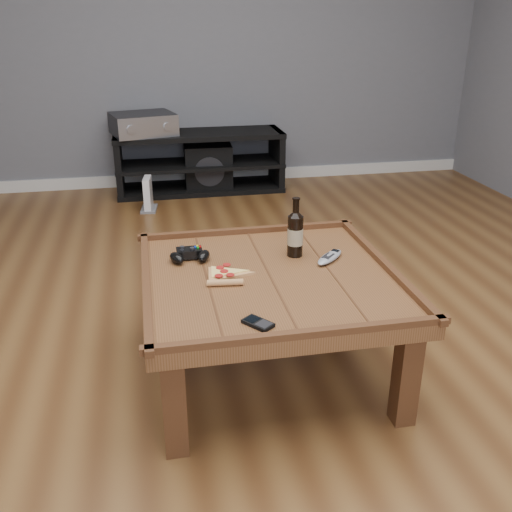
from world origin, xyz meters
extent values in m
plane|color=#4F2F16|center=(0.00, 0.00, 0.00)|extent=(6.00, 6.00, 0.00)
cube|color=#5C5E64|center=(0.00, 3.00, 1.35)|extent=(5.00, 0.04, 2.70)
cube|color=silver|center=(0.00, 2.99, 0.05)|extent=(5.00, 0.02, 0.10)
cube|color=#543218|center=(0.00, 0.00, 0.42)|extent=(1.00, 1.00, 0.06)
cube|color=#3E1F10|center=(-0.42, -0.42, 0.20)|extent=(0.08, 0.08, 0.39)
cube|color=#3E1F10|center=(0.42, -0.42, 0.20)|extent=(0.08, 0.08, 0.39)
cube|color=#3E1F10|center=(-0.42, 0.42, 0.20)|extent=(0.08, 0.08, 0.39)
cube|color=#3E1F10|center=(0.42, 0.42, 0.20)|extent=(0.08, 0.08, 0.39)
cube|color=#3E1F10|center=(0.00, 0.48, 0.46)|extent=(1.03, 0.03, 0.03)
cube|color=#3E1F10|center=(0.00, -0.48, 0.46)|extent=(1.03, 0.03, 0.03)
cube|color=#3E1F10|center=(0.48, 0.00, 0.46)|extent=(0.03, 1.03, 0.03)
cube|color=#3E1F10|center=(-0.48, 0.00, 0.46)|extent=(0.03, 1.03, 0.03)
cube|color=black|center=(0.00, 2.75, 0.48)|extent=(1.40, 0.45, 0.04)
cube|color=black|center=(0.00, 2.75, 0.23)|extent=(1.40, 0.45, 0.03)
cube|color=black|center=(0.00, 2.75, 0.02)|extent=(1.40, 0.45, 0.04)
cube|color=black|center=(-0.67, 2.75, 0.25)|extent=(0.05, 0.44, 0.50)
cube|color=black|center=(0.67, 2.75, 0.25)|extent=(0.05, 0.44, 0.50)
cylinder|color=black|center=(0.15, 0.18, 0.54)|extent=(0.07, 0.07, 0.18)
cone|color=black|center=(0.15, 0.18, 0.64)|extent=(0.06, 0.06, 0.03)
cylinder|color=black|center=(0.15, 0.18, 0.67)|extent=(0.03, 0.03, 0.06)
cylinder|color=black|center=(0.15, 0.18, 0.71)|extent=(0.03, 0.03, 0.01)
cylinder|color=tan|center=(0.15, 0.18, 0.54)|extent=(0.07, 0.07, 0.07)
cube|color=black|center=(-0.30, 0.23, 0.48)|extent=(0.11, 0.07, 0.04)
ellipsoid|color=black|center=(-0.36, 0.19, 0.47)|extent=(0.08, 0.10, 0.04)
ellipsoid|color=black|center=(-0.24, 0.19, 0.47)|extent=(0.08, 0.10, 0.04)
cylinder|color=black|center=(-0.33, 0.24, 0.50)|extent=(0.02, 0.02, 0.01)
cylinder|color=black|center=(-0.29, 0.22, 0.50)|extent=(0.02, 0.02, 0.01)
cylinder|color=yellow|center=(-0.26, 0.25, 0.50)|extent=(0.01, 0.01, 0.01)
cylinder|color=red|center=(-0.25, 0.24, 0.50)|extent=(0.01, 0.01, 0.01)
cylinder|color=#0C33CC|center=(-0.27, 0.24, 0.50)|extent=(0.01, 0.01, 0.01)
cylinder|color=#0C9919|center=(-0.26, 0.23, 0.50)|extent=(0.01, 0.01, 0.01)
cylinder|color=tan|center=(-0.19, -0.06, 0.46)|extent=(0.14, 0.04, 0.02)
cylinder|color=#AD161B|center=(-0.20, -0.01, 0.47)|extent=(0.03, 0.03, 0.00)
cylinder|color=#AD161B|center=(-0.16, -0.01, 0.47)|extent=(0.03, 0.03, 0.00)
cylinder|color=#AD161B|center=(-0.18, 0.03, 0.47)|extent=(0.03, 0.03, 0.00)
cylinder|color=#AD161B|center=(-0.19, 0.07, 0.47)|extent=(0.03, 0.03, 0.00)
cylinder|color=#AD161B|center=(-0.16, 0.09, 0.47)|extent=(0.03, 0.03, 0.00)
cube|color=black|center=(-0.12, -0.38, 0.46)|extent=(0.11, 0.12, 0.01)
cube|color=black|center=(-0.14, -0.36, 0.46)|extent=(0.06, 0.06, 0.00)
cube|color=black|center=(-0.11, -0.40, 0.46)|extent=(0.06, 0.06, 0.00)
ellipsoid|color=gray|center=(0.28, 0.10, 0.46)|extent=(0.17, 0.18, 0.03)
cube|color=black|center=(0.32, 0.14, 0.48)|extent=(0.04, 0.04, 0.00)
cube|color=black|center=(0.27, 0.09, 0.48)|extent=(0.07, 0.07, 0.00)
cube|color=black|center=(-0.45, 2.75, 0.58)|extent=(0.56, 0.50, 0.17)
cube|color=#A2A5AB|center=(-0.40, 2.56, 0.58)|extent=(0.47, 0.12, 0.17)
cylinder|color=#A2A5AB|center=(-0.54, 2.52, 0.58)|extent=(0.07, 0.03, 0.06)
cylinder|color=#A2A5AB|center=(-0.26, 2.58, 0.58)|extent=(0.07, 0.03, 0.06)
cube|color=black|center=(0.07, 2.80, 0.20)|extent=(0.41, 0.41, 0.39)
cylinder|color=black|center=(0.06, 2.60, 0.20)|extent=(0.25, 0.02, 0.25)
cube|color=slate|center=(-0.45, 2.29, 0.01)|extent=(0.14, 0.22, 0.02)
cube|color=white|center=(-0.45, 2.29, 0.14)|extent=(0.07, 0.19, 0.24)
camera|label=1|loc=(-0.45, -2.01, 1.42)|focal=40.00mm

